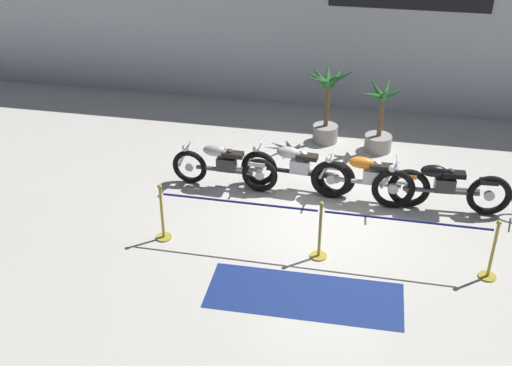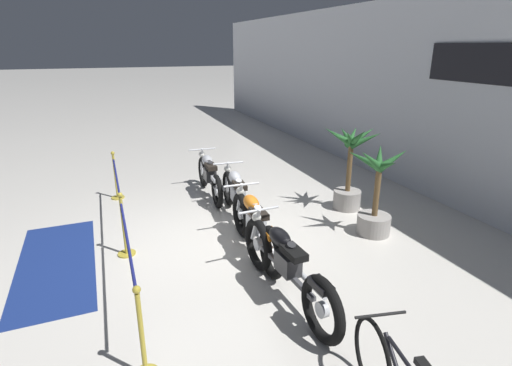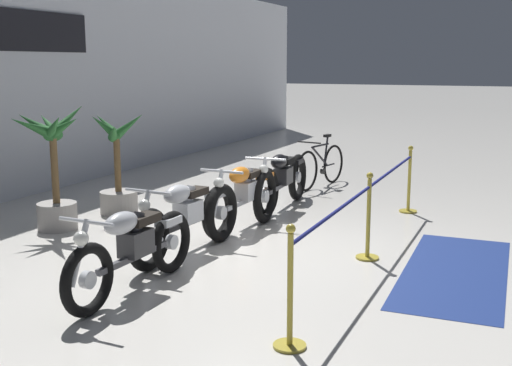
{
  "view_description": "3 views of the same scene",
  "coord_description": "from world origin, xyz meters",
  "px_view_note": "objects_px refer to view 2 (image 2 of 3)",
  "views": [
    {
      "loc": [
        0.72,
        -9.97,
        6.26
      ],
      "look_at": [
        -1.38,
        0.11,
        0.4
      ],
      "focal_mm": 45.0,
      "sensor_mm": 36.0,
      "label": 1
    },
    {
      "loc": [
        6.01,
        -1.49,
        3.16
      ],
      "look_at": [
        -0.25,
        0.93,
        0.85
      ],
      "focal_mm": 28.0,
      "sensor_mm": 36.0,
      "label": 2
    },
    {
      "loc": [
        -7.36,
        -3.11,
        2.33
      ],
      "look_at": [
        0.88,
        0.47,
        0.63
      ],
      "focal_mm": 45.0,
      "sensor_mm": 36.0,
      "label": 3
    }
  ],
  "objects_px": {
    "stanchion_mid_right": "(143,347)",
    "potted_palm_left_of_row": "(349,168)",
    "stanchion_mid_left": "(125,234)",
    "floor_banner": "(56,263)",
    "stanchion_far_left": "(119,193)",
    "motorcycle_silver_0": "(209,176)",
    "motorcycle_black_3": "(286,266)",
    "motorcycle_silver_1": "(237,196)",
    "potted_palm_right_of_row": "(375,201)",
    "motorcycle_orange_2": "(255,226)"
  },
  "relations": [
    {
      "from": "motorcycle_black_3",
      "to": "stanchion_mid_left",
      "type": "relative_size",
      "value": 2.35
    },
    {
      "from": "potted_palm_right_of_row",
      "to": "potted_palm_left_of_row",
      "type": "bearing_deg",
      "value": 168.88
    },
    {
      "from": "motorcycle_silver_1",
      "to": "stanchion_mid_left",
      "type": "distance_m",
      "value": 2.22
    },
    {
      "from": "potted_palm_left_of_row",
      "to": "potted_palm_right_of_row",
      "type": "distance_m",
      "value": 1.21
    },
    {
      "from": "stanchion_mid_left",
      "to": "floor_banner",
      "type": "distance_m",
      "value": 1.1
    },
    {
      "from": "stanchion_mid_right",
      "to": "potted_palm_left_of_row",
      "type": "bearing_deg",
      "value": 125.0
    },
    {
      "from": "motorcycle_black_3",
      "to": "potted_palm_right_of_row",
      "type": "xyz_separation_m",
      "value": [
        -1.2,
        2.27,
        0.13
      ]
    },
    {
      "from": "motorcycle_silver_0",
      "to": "motorcycle_black_3",
      "type": "relative_size",
      "value": 0.85
    },
    {
      "from": "motorcycle_orange_2",
      "to": "potted_palm_right_of_row",
      "type": "relative_size",
      "value": 1.35
    },
    {
      "from": "potted_palm_right_of_row",
      "to": "stanchion_mid_left",
      "type": "xyz_separation_m",
      "value": [
        -0.77,
        -4.13,
        -0.26
      ]
    },
    {
      "from": "motorcycle_orange_2",
      "to": "floor_banner",
      "type": "height_order",
      "value": "motorcycle_orange_2"
    },
    {
      "from": "motorcycle_silver_0",
      "to": "potted_palm_left_of_row",
      "type": "distance_m",
      "value": 2.99
    },
    {
      "from": "potted_palm_left_of_row",
      "to": "floor_banner",
      "type": "relative_size",
      "value": 0.61
    },
    {
      "from": "stanchion_far_left",
      "to": "floor_banner",
      "type": "distance_m",
      "value": 1.61
    },
    {
      "from": "stanchion_far_left",
      "to": "stanchion_mid_left",
      "type": "bearing_deg",
      "value": 0.0
    },
    {
      "from": "stanchion_mid_right",
      "to": "motorcycle_orange_2",
      "type": "bearing_deg",
      "value": 135.6
    },
    {
      "from": "potted_palm_left_of_row",
      "to": "stanchion_far_left",
      "type": "relative_size",
      "value": 0.33
    },
    {
      "from": "motorcycle_orange_2",
      "to": "potted_palm_left_of_row",
      "type": "height_order",
      "value": "potted_palm_left_of_row"
    },
    {
      "from": "motorcycle_black_3",
      "to": "potted_palm_right_of_row",
      "type": "bearing_deg",
      "value": 117.83
    },
    {
      "from": "potted_palm_right_of_row",
      "to": "stanchion_far_left",
      "type": "bearing_deg",
      "value": -114.65
    },
    {
      "from": "motorcycle_silver_1",
      "to": "stanchion_mid_right",
      "type": "relative_size",
      "value": 2.12
    },
    {
      "from": "stanchion_mid_left",
      "to": "motorcycle_black_3",
      "type": "bearing_deg",
      "value": 43.5
    },
    {
      "from": "motorcycle_silver_0",
      "to": "floor_banner",
      "type": "distance_m",
      "value": 3.6
    },
    {
      "from": "motorcycle_silver_1",
      "to": "floor_banner",
      "type": "height_order",
      "value": "motorcycle_silver_1"
    },
    {
      "from": "motorcycle_silver_0",
      "to": "stanchion_mid_right",
      "type": "height_order",
      "value": "stanchion_mid_right"
    },
    {
      "from": "motorcycle_orange_2",
      "to": "motorcycle_black_3",
      "type": "height_order",
      "value": "motorcycle_black_3"
    },
    {
      "from": "motorcycle_silver_0",
      "to": "stanchion_mid_right",
      "type": "distance_m",
      "value": 5.13
    },
    {
      "from": "potted_palm_right_of_row",
      "to": "stanchion_far_left",
      "type": "xyz_separation_m",
      "value": [
        -1.9,
        -4.13,
        0.04
      ]
    },
    {
      "from": "potted_palm_left_of_row",
      "to": "floor_banner",
      "type": "xyz_separation_m",
      "value": [
        0.31,
        -5.4,
        -0.84
      ]
    },
    {
      "from": "stanchion_far_left",
      "to": "floor_banner",
      "type": "height_order",
      "value": "stanchion_far_left"
    },
    {
      "from": "motorcycle_silver_1",
      "to": "stanchion_mid_left",
      "type": "relative_size",
      "value": 2.12
    },
    {
      "from": "potted_palm_right_of_row",
      "to": "motorcycle_silver_0",
      "type": "bearing_deg",
      "value": -142.29
    },
    {
      "from": "motorcycle_silver_0",
      "to": "stanchion_far_left",
      "type": "height_order",
      "value": "stanchion_far_left"
    },
    {
      "from": "motorcycle_silver_1",
      "to": "motorcycle_black_3",
      "type": "height_order",
      "value": "motorcycle_black_3"
    },
    {
      "from": "floor_banner",
      "to": "motorcycle_black_3",
      "type": "bearing_deg",
      "value": 53.44
    },
    {
      "from": "motorcycle_silver_0",
      "to": "stanchion_mid_left",
      "type": "xyz_separation_m",
      "value": [
        2.09,
        -1.93,
        -0.11
      ]
    },
    {
      "from": "motorcycle_black_3",
      "to": "stanchion_far_left",
      "type": "distance_m",
      "value": 3.62
    },
    {
      "from": "potted_palm_right_of_row",
      "to": "motorcycle_silver_1",
      "type": "bearing_deg",
      "value": -125.73
    },
    {
      "from": "motorcycle_silver_1",
      "to": "potted_palm_left_of_row",
      "type": "bearing_deg",
      "value": 82.51
    },
    {
      "from": "motorcycle_silver_0",
      "to": "stanchion_mid_left",
      "type": "height_order",
      "value": "stanchion_mid_left"
    },
    {
      "from": "potted_palm_left_of_row",
      "to": "stanchion_far_left",
      "type": "height_order",
      "value": "potted_palm_left_of_row"
    },
    {
      "from": "stanchion_mid_left",
      "to": "stanchion_mid_right",
      "type": "bearing_deg",
      "value": 0.0
    },
    {
      "from": "motorcycle_black_3",
      "to": "stanchion_mid_right",
      "type": "xyz_separation_m",
      "value": [
        0.69,
        -1.87,
        -0.13
      ]
    },
    {
      "from": "stanchion_far_left",
      "to": "floor_banner",
      "type": "relative_size",
      "value": 1.83
    },
    {
      "from": "motorcycle_orange_2",
      "to": "potted_palm_right_of_row",
      "type": "height_order",
      "value": "potted_palm_right_of_row"
    },
    {
      "from": "motorcycle_silver_0",
      "to": "potted_palm_right_of_row",
      "type": "height_order",
      "value": "potted_palm_right_of_row"
    },
    {
      "from": "potted_palm_left_of_row",
      "to": "potted_palm_right_of_row",
      "type": "xyz_separation_m",
      "value": [
        1.16,
        -0.23,
        -0.23
      ]
    },
    {
      "from": "motorcycle_silver_1",
      "to": "motorcycle_black_3",
      "type": "xyz_separation_m",
      "value": [
        2.66,
        -0.24,
        0.02
      ]
    },
    {
      "from": "stanchion_far_left",
      "to": "stanchion_mid_left",
      "type": "xyz_separation_m",
      "value": [
        1.13,
        0.0,
        -0.3
      ]
    },
    {
      "from": "motorcycle_silver_0",
      "to": "motorcycle_black_3",
      "type": "distance_m",
      "value": 4.05
    }
  ]
}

